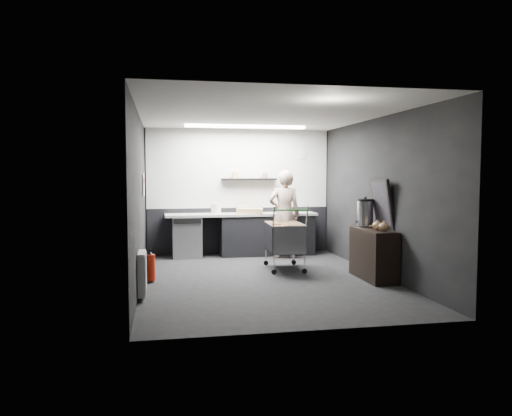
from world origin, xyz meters
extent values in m
plane|color=black|center=(0.00, 0.00, 0.00)|extent=(5.50, 5.50, 0.00)
plane|color=silver|center=(0.00, 0.00, 2.70)|extent=(5.50, 5.50, 0.00)
plane|color=black|center=(0.00, 2.75, 1.35)|extent=(5.50, 0.00, 5.50)
plane|color=black|center=(0.00, -2.75, 1.35)|extent=(5.50, 0.00, 5.50)
plane|color=black|center=(-2.00, 0.00, 1.35)|extent=(0.00, 5.50, 5.50)
plane|color=black|center=(2.00, 0.00, 1.35)|extent=(0.00, 5.50, 5.50)
cube|color=#BBBCB7|center=(0.00, 2.73, 1.85)|extent=(3.95, 0.02, 1.70)
cube|color=black|center=(0.00, 2.73, 0.50)|extent=(3.95, 0.02, 1.00)
cube|color=black|center=(0.20, 2.62, 1.62)|extent=(1.20, 0.22, 0.04)
cylinder|color=silver|center=(1.40, 2.72, 2.15)|extent=(0.20, 0.03, 0.20)
cube|color=white|center=(-1.98, 1.30, 1.55)|extent=(0.02, 0.30, 0.40)
cube|color=red|center=(-1.98, 1.30, 1.62)|extent=(0.02, 0.22, 0.10)
cube|color=silver|center=(-1.94, -0.90, 0.35)|extent=(0.10, 0.50, 0.60)
cube|color=white|center=(0.00, 1.85, 2.67)|extent=(2.40, 0.20, 0.04)
cube|color=black|center=(0.55, 2.42, 0.42)|extent=(2.00, 0.56, 0.85)
cube|color=#A2A29E|center=(0.00, 2.42, 0.88)|extent=(3.20, 0.60, 0.05)
cube|color=#9EA0A5|center=(-1.15, 2.42, 0.42)|extent=(0.60, 0.58, 0.85)
cube|color=black|center=(-1.15, 2.12, 0.78)|extent=(0.56, 0.02, 0.10)
imported|color=beige|center=(0.83, 1.97, 0.90)|extent=(0.70, 0.49, 1.81)
cube|color=silver|center=(0.53, 0.76, 0.35)|extent=(0.66, 0.98, 0.02)
cube|color=silver|center=(0.23, 0.76, 0.59)|extent=(0.06, 0.96, 0.51)
cube|color=silver|center=(0.83, 0.76, 0.59)|extent=(0.06, 0.96, 0.51)
cube|color=silver|center=(0.53, 0.29, 0.59)|extent=(0.62, 0.05, 0.51)
cube|color=silver|center=(0.53, 1.23, 0.59)|extent=(0.62, 0.05, 0.51)
cylinder|color=silver|center=(0.26, 0.32, 0.19)|extent=(0.02, 0.02, 0.34)
cylinder|color=silver|center=(0.80, 0.32, 0.19)|extent=(0.02, 0.02, 0.34)
cylinder|color=silver|center=(0.26, 1.20, 0.19)|extent=(0.02, 0.02, 0.34)
cylinder|color=silver|center=(0.80, 1.20, 0.19)|extent=(0.02, 0.02, 0.34)
cylinder|color=#227D25|center=(0.53, 0.23, 1.12)|extent=(0.62, 0.06, 0.03)
cube|color=olive|center=(0.39, 0.87, 0.57)|extent=(0.29, 0.35, 0.43)
cube|color=olive|center=(0.69, 0.63, 0.55)|extent=(0.26, 0.33, 0.38)
cylinder|color=black|center=(0.26, 0.32, 0.04)|extent=(0.09, 0.03, 0.09)
cylinder|color=black|center=(0.26, 1.20, 0.04)|extent=(0.09, 0.03, 0.09)
cylinder|color=black|center=(0.80, 0.32, 0.04)|extent=(0.09, 0.03, 0.09)
cylinder|color=black|center=(0.80, 1.20, 0.04)|extent=(0.09, 0.03, 0.09)
cube|color=black|center=(1.77, -0.33, 0.42)|extent=(0.42, 1.11, 0.83)
cylinder|color=silver|center=(1.77, 0.04, 1.06)|extent=(0.28, 0.28, 0.42)
cylinder|color=black|center=(1.77, 0.04, 1.29)|extent=(0.28, 0.28, 0.04)
sphere|color=black|center=(1.77, 0.04, 1.33)|extent=(0.05, 0.05, 0.05)
ellipsoid|color=brown|center=(1.77, -0.47, 0.90)|extent=(0.17, 0.17, 0.13)
ellipsoid|color=brown|center=(1.77, -0.70, 0.90)|extent=(0.17, 0.17, 0.13)
cube|color=black|center=(1.94, -0.28, 1.25)|extent=(0.19, 0.65, 0.83)
cube|color=black|center=(1.92, -0.28, 1.25)|extent=(0.13, 0.55, 0.71)
cylinder|color=#AC1C0B|center=(-1.85, 0.11, 0.24)|extent=(0.16, 0.16, 0.42)
cone|color=black|center=(-1.85, 0.11, 0.48)|extent=(0.11, 0.11, 0.06)
cylinder|color=black|center=(-1.85, 0.11, 0.52)|extent=(0.03, 0.03, 0.06)
cube|color=tan|center=(0.17, 2.37, 0.95)|extent=(0.62, 0.52, 0.11)
cylinder|color=silver|center=(-0.54, 2.42, 1.00)|extent=(0.21, 0.21, 0.21)
cube|color=silver|center=(0.04, 2.37, 0.99)|extent=(0.20, 0.15, 0.17)
camera|label=1|loc=(-1.65, -7.98, 1.75)|focal=35.00mm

